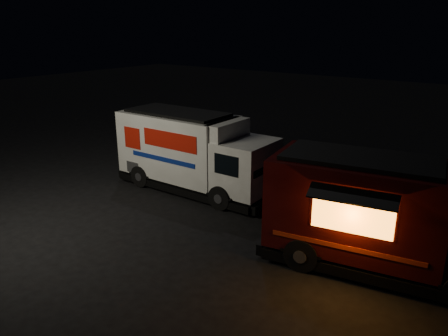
% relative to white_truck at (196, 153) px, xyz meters
% --- Properties ---
extents(ground, '(80.00, 80.00, 0.00)m').
position_rel_white_truck_xyz_m(ground, '(1.36, -2.47, -1.42)').
color(ground, black).
rests_on(ground, ground).
extents(white_truck, '(6.30, 2.22, 2.84)m').
position_rel_white_truck_xyz_m(white_truck, '(0.00, 0.00, 0.00)').
color(white_truck, white).
rests_on(white_truck, ground).
extents(red_truck, '(6.38, 3.23, 2.84)m').
position_rel_white_truck_xyz_m(red_truck, '(7.29, -1.44, -0.00)').
color(red_truck, '#3D0B0B').
rests_on(red_truck, ground).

